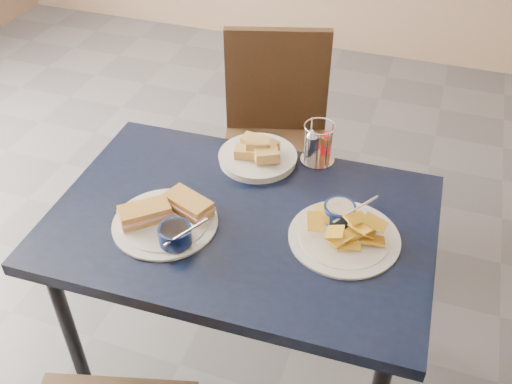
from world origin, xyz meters
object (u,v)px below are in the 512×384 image
(plantain_plate, at_px, (343,229))
(chair_far, at_px, (281,128))
(sandwich_plate, at_px, (168,219))
(bread_basket, at_px, (258,155))
(dining_table, at_px, (242,236))
(condiment_caddy, at_px, (317,146))

(plantain_plate, bearing_deg, chair_far, 117.71)
(sandwich_plate, bearing_deg, chair_far, 86.35)
(chair_far, bearing_deg, bread_basket, -81.51)
(sandwich_plate, xyz_separation_m, plantain_plate, (0.47, 0.12, -0.01))
(plantain_plate, bearing_deg, sandwich_plate, -165.37)
(plantain_plate, distance_m, bread_basket, 0.42)
(dining_table, height_order, bread_basket, bread_basket)
(sandwich_plate, distance_m, condiment_caddy, 0.54)
(condiment_caddy, bearing_deg, sandwich_plate, -125.83)
(sandwich_plate, xyz_separation_m, condiment_caddy, (0.32, 0.44, 0.03))
(dining_table, bearing_deg, chair_far, 98.74)
(sandwich_plate, height_order, condiment_caddy, condiment_caddy)
(dining_table, bearing_deg, bread_basket, 99.24)
(dining_table, distance_m, plantain_plate, 0.31)
(dining_table, distance_m, chair_far, 0.84)
(dining_table, relative_size, condiment_caddy, 8.20)
(dining_table, xyz_separation_m, chair_far, (-0.13, 0.82, -0.15))
(chair_far, height_order, bread_basket, chair_far)
(chair_far, xyz_separation_m, sandwich_plate, (-0.06, -0.92, 0.25))
(chair_far, bearing_deg, sandwich_plate, -93.65)
(chair_far, xyz_separation_m, plantain_plate, (0.42, -0.79, 0.24))
(plantain_plate, bearing_deg, bread_basket, 143.44)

